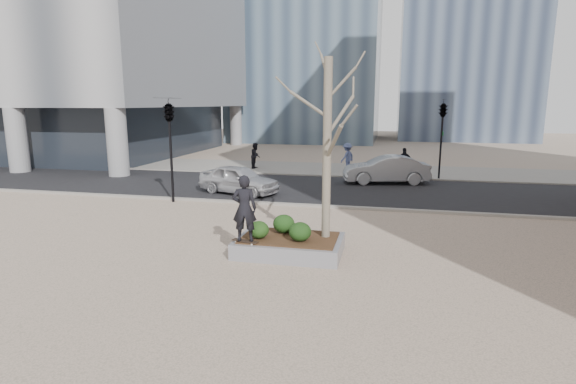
% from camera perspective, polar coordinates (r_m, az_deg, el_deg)
% --- Properties ---
extents(ground, '(120.00, 120.00, 0.00)m').
position_cam_1_polar(ground, '(13.34, -4.04, -7.45)').
color(ground, tan).
rests_on(ground, ground).
extents(street, '(60.00, 8.00, 0.02)m').
position_cam_1_polar(street, '(22.79, 3.25, 0.43)').
color(street, black).
rests_on(street, ground).
extents(far_sidewalk, '(60.00, 6.00, 0.02)m').
position_cam_1_polar(far_sidewalk, '(29.63, 5.52, 2.90)').
color(far_sidewalk, gray).
rests_on(far_sidewalk, ground).
extents(planter, '(3.00, 2.00, 0.45)m').
position_cam_1_polar(planter, '(13.02, 0.19, -6.85)').
color(planter, gray).
rests_on(planter, ground).
extents(planter_mulch, '(2.70, 1.70, 0.04)m').
position_cam_1_polar(planter_mulch, '(12.95, 0.19, -5.82)').
color(planter_mulch, '#382314').
rests_on(planter_mulch, planter).
extents(sycamore_tree, '(2.80, 2.80, 6.60)m').
position_cam_1_polar(sycamore_tree, '(12.51, 5.04, 9.00)').
color(sycamore_tree, gray).
rests_on(sycamore_tree, planter_mulch).
extents(shrub_left, '(0.58, 0.58, 0.50)m').
position_cam_1_polar(shrub_left, '(12.79, -3.74, -4.80)').
color(shrub_left, '#1A3F14').
rests_on(shrub_left, planter_mulch).
extents(shrub_middle, '(0.64, 0.64, 0.54)m').
position_cam_1_polar(shrub_middle, '(13.30, -0.54, -4.05)').
color(shrub_middle, '#1C3D13').
rests_on(shrub_middle, planter_mulch).
extents(shrub_right, '(0.63, 0.63, 0.53)m').
position_cam_1_polar(shrub_right, '(12.51, 1.54, -5.06)').
color(shrub_right, black).
rests_on(shrub_right, planter_mulch).
extents(skateboard, '(0.80, 0.37, 0.08)m').
position_cam_1_polar(skateboard, '(12.56, -5.48, -6.33)').
color(skateboard, black).
rests_on(skateboard, planter).
extents(skateboarder, '(0.74, 0.55, 1.84)m').
position_cam_1_polar(skateboarder, '(12.30, -5.56, -2.07)').
color(skateboarder, black).
rests_on(skateboarder, skateboard).
extents(police_car, '(4.28, 2.72, 1.36)m').
position_cam_1_polar(police_car, '(21.54, -6.28, 1.61)').
color(police_car, silver).
rests_on(police_car, street).
extents(car_silver, '(4.73, 2.43, 1.49)m').
position_cam_1_polar(car_silver, '(24.73, 12.33, 2.81)').
color(car_silver, '#9B9FA3').
rests_on(car_silver, street).
extents(pedestrian_a, '(0.65, 0.82, 1.68)m').
position_cam_1_polar(pedestrian_a, '(29.84, -4.12, 4.64)').
color(pedestrian_a, black).
rests_on(pedestrian_a, far_sidewalk).
extents(pedestrian_b, '(1.16, 1.32, 1.77)m').
position_cam_1_polar(pedestrian_b, '(28.80, 7.54, 4.42)').
color(pedestrian_b, '#485582').
rests_on(pedestrian_b, far_sidewalk).
extents(pedestrian_c, '(1.02, 0.66, 1.60)m').
position_cam_1_polar(pedestrian_c, '(28.12, 14.55, 3.82)').
color(pedestrian_c, black).
rests_on(pedestrian_c, far_sidewalk).
extents(traffic_light_near, '(0.60, 2.48, 4.50)m').
position_cam_1_polar(traffic_light_near, '(20.04, -14.65, 5.08)').
color(traffic_light_near, black).
rests_on(traffic_light_near, ground).
extents(traffic_light_far, '(0.60, 2.48, 4.50)m').
position_cam_1_polar(traffic_light_far, '(26.90, 18.88, 6.32)').
color(traffic_light_far, black).
rests_on(traffic_light_far, ground).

